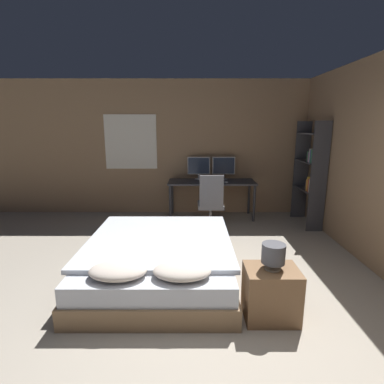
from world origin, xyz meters
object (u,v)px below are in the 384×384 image
Objects in this scene: monitor_left at (199,167)px; bookshelf at (312,170)px; nightstand at (271,293)px; office_chair at (211,208)px; bedside_lamp at (274,254)px; desk at (212,185)px; monitor_right at (224,167)px; keyboard at (213,183)px; computer_mouse at (227,182)px; bed at (159,259)px.

bookshelf is (2.01, -0.70, 0.04)m from monitor_left.
office_chair is at bearing 99.55° from nightstand.
bookshelf reaches higher than bedside_lamp.
monitor_right is at bearing 40.39° from desk.
bedside_lamp reaches higher than desk.
nightstand is at bearing -83.04° from keyboard.
computer_mouse is 0.07× the size of office_chair.
bedside_lamp is at bearing -83.49° from desk.
monitor_left is 0.55m from keyboard.
bed is 4.01× the size of nightstand.
monitor_left and monitor_right have the same top height.
bed is 2.52m from computer_mouse.
monitor_right is at bearing 155.05° from bookshelf.
keyboard reaches higher than bed.
bed is 29.14× the size of computer_mouse.
monitor_right is at bearing 59.36° from keyboard.
keyboard is at bearing -59.36° from monitor_left.
monitor_right reaches higher than office_chair.
office_chair reaches higher than nightstand.
nightstand is 3.56m from monitor_left.
office_chair is (-0.31, -0.91, -0.61)m from monitor_right.
desk is 24.27× the size of computer_mouse.
keyboard is at bearing 96.96° from nightstand.
monitor_left reaches higher than bed.
nightstand is 7.27× the size of computer_mouse.
monitor_right reaches higher than desk.
desk is (-0.37, 3.21, 0.40)m from nightstand.
bedside_lamp is 0.13× the size of bookshelf.
office_chair reaches higher than computer_mouse.
desk is at bearing 85.29° from office_chair.
computer_mouse reaches higher than nightstand.
bed is at bearing 146.21° from bedside_lamp.
nightstand is at bearing 180.00° from bedside_lamp.
nightstand is 1.46× the size of keyboard.
bookshelf reaches higher than bed.
bookshelf reaches higher than computer_mouse.
nightstand is 3.04m from computer_mouse.
desk is at bearing -139.61° from monitor_right.
keyboard is 0.35× the size of office_chair.
monitor_left is at bearing 160.79° from bookshelf.
monitor_left is at bearing 139.61° from desk.
computer_mouse is 0.04× the size of bookshelf.
monitor_left is 1.30× the size of keyboard.
office_chair is (-0.06, -0.48, -0.36)m from keyboard.
bed is 1.20× the size of desk.
bed is 2.81m from monitor_left.
bedside_lamp is 3.08m from bookshelf.
keyboard is 1.80m from bookshelf.
nightstand is 0.40m from bedside_lamp.
keyboard is at bearing 96.96° from bedside_lamp.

